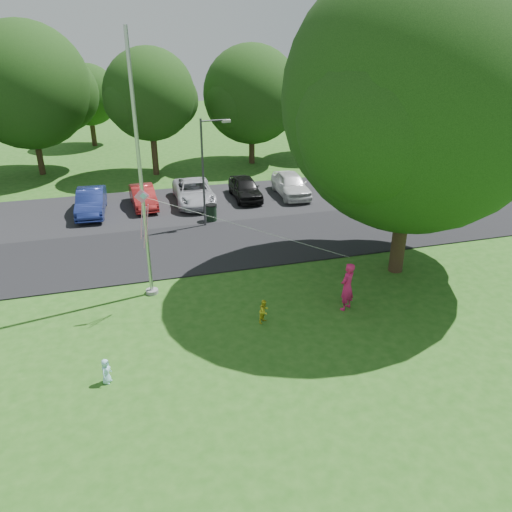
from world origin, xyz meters
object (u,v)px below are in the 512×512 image
object	(u,v)px
woman	(347,287)
kite	(151,210)
big_tree	(416,106)
child_blue	(106,371)
trash_can	(211,213)
street_lamp	(207,163)
child_yellow	(264,311)
flagpole	(142,196)

from	to	relation	value
woman	kite	size ratio (longest dim) A/B	0.26
big_tree	child_blue	size ratio (longest dim) A/B	15.22
trash_can	street_lamp	bearing A→B (deg)	-112.50
street_lamp	big_tree	bearing A→B (deg)	-53.69
child_yellow	kite	size ratio (longest dim) A/B	0.12
flagpole	child_yellow	size ratio (longest dim) A/B	10.85
street_lamp	big_tree	world-z (taller)	big_tree
street_lamp	child_blue	distance (m)	13.66
flagpole	street_lamp	distance (m)	7.78
flagpole	child_blue	xyz separation A→B (m)	(-1.83, -5.30, -3.75)
flagpole	kite	world-z (taller)	flagpole
trash_can	child_yellow	xyz separation A→B (m)	(-0.15, -10.71, -0.04)
flagpole	trash_can	distance (m)	9.13
flagpole	child_yellow	world-z (taller)	flagpole
street_lamp	child_blue	size ratio (longest dim) A/B	6.87
trash_can	child_blue	world-z (taller)	trash_can
trash_can	kite	size ratio (longest dim) A/B	0.13
street_lamp	woman	size ratio (longest dim) A/B	2.96
trash_can	woman	xyz separation A→B (m)	(3.15, -10.66, 0.47)
trash_can	kite	bearing A→B (deg)	-113.54
child_yellow	woman	bearing A→B (deg)	-38.03
street_lamp	trash_can	distance (m)	3.02
trash_can	woman	size ratio (longest dim) A/B	0.51
big_tree	child_blue	bearing A→B (deg)	-160.69
flagpole	child_blue	distance (m)	6.75
child_yellow	kite	distance (m)	5.47
child_blue	trash_can	bearing A→B (deg)	4.83
child_yellow	big_tree	bearing A→B (deg)	-19.47
big_tree	kite	size ratio (longest dim) A/B	1.71
child_blue	big_tree	bearing A→B (deg)	-41.35
woman	flagpole	bearing A→B (deg)	-57.29
big_tree	child_blue	xyz separation A→B (m)	(-12.41, -4.35, -6.74)
woman	child_blue	xyz separation A→B (m)	(-8.93, -2.01, -0.55)
big_tree	child_yellow	world-z (taller)	big_tree
flagpole	child_blue	size ratio (longest dim) A/B	11.96
street_lamp	child_blue	world-z (taller)	street_lamp
street_lamp	child_blue	xyz separation A→B (m)	(-5.54, -12.11, -3.03)
flagpole	woman	xyz separation A→B (m)	(7.09, -3.29, -3.20)
child_blue	flagpole	bearing A→B (deg)	10.26
big_tree	child_blue	distance (m)	14.78
street_lamp	trash_can	world-z (taller)	street_lamp
child_yellow	child_blue	bearing A→B (deg)	160.37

